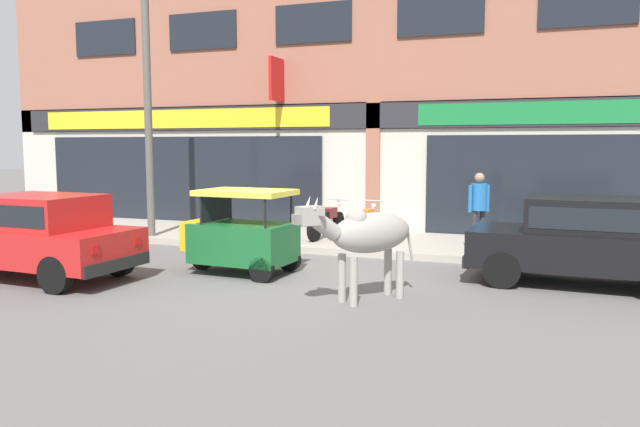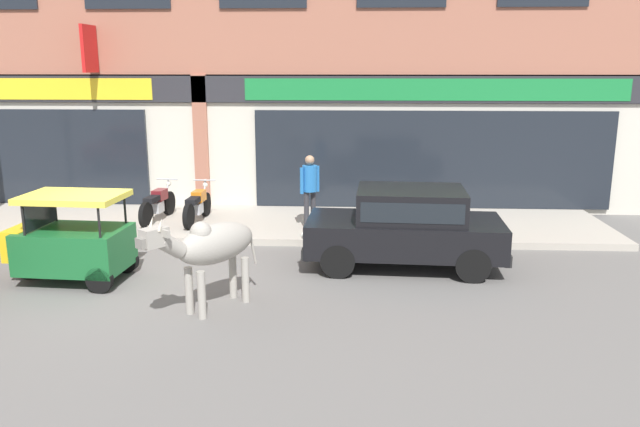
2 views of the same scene
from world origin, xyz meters
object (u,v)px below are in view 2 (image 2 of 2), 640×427
cow (211,246)px  car_0 (407,224)px  auto_rickshaw (71,244)px  motorcycle_0 (158,204)px  motorcycle_1 (197,205)px  pedestrian (310,184)px

cow → car_0: size_ratio=0.50×
auto_rickshaw → motorcycle_0: auto_rickshaw is taller
cow → car_0: (3.06, 2.23, -0.19)m
auto_rickshaw → motorcycle_0: (0.33, 3.73, -0.13)m
cow → auto_rickshaw: cow is taller
cow → motorcycle_1: 5.04m
cow → car_0: bearing=36.0°
auto_rickshaw → motorcycle_1: bearing=70.8°
motorcycle_1 → pedestrian: size_ratio=1.13×
car_0 → auto_rickshaw: 5.85m
cow → auto_rickshaw: bearing=156.4°
cow → car_0: cow is taller
cow → car_0: 3.79m
cow → motorcycle_0: bearing=115.7°
cow → motorcycle_0: cow is taller
car_0 → motorcycle_0: 6.05m
motorcycle_0 → motorcycle_1: same height
car_0 → pedestrian: pedestrian is taller
auto_rickshaw → pedestrian: bearing=40.1°
cow → auto_rickshaw: (-2.69, 1.17, -0.35)m
cow → auto_rickshaw: 2.96m
cow → motorcycle_1: size_ratio=1.01×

